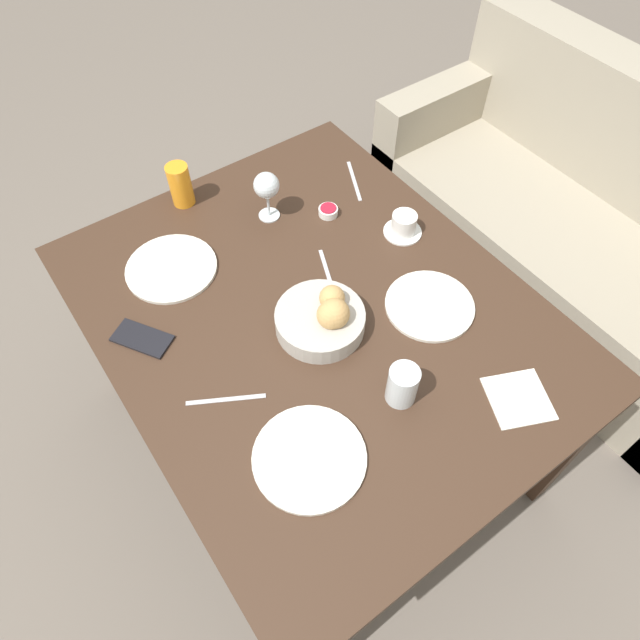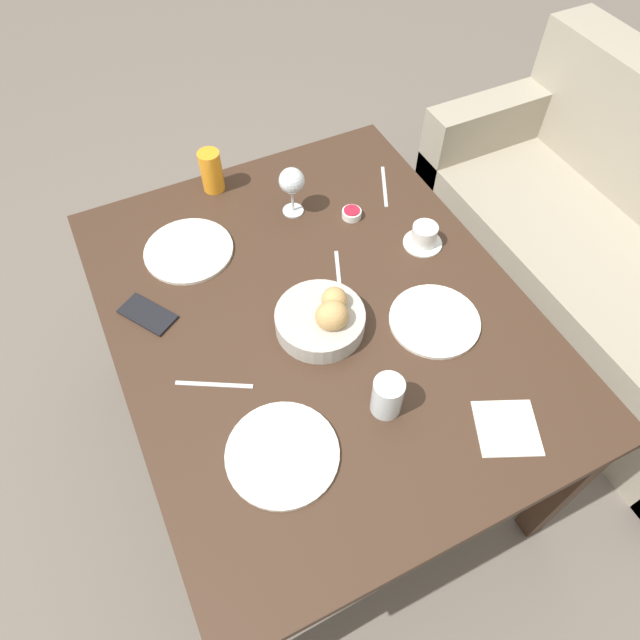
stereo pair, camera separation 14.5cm
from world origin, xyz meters
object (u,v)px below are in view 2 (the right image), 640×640
object	(u,v)px
plate_far_center	(434,321)
bread_basket	(324,318)
knife_silver	(214,385)
couch	(619,272)
napkin	(507,428)
water_tumbler	(387,396)
jam_bowl_berry	(352,213)
juice_glass	(211,171)
spoon_coffee	(338,270)
plate_near_left	(189,250)
fork_silver	(384,186)
wine_glass	(292,182)
coffee_cup	(424,236)
plate_near_right	(282,454)
cell_phone	(148,314)

from	to	relation	value
plate_far_center	bread_basket	bearing A→B (deg)	-112.13
plate_far_center	knife_silver	distance (m)	0.59
couch	napkin	bearing A→B (deg)	-65.53
water_tumbler	jam_bowl_berry	xyz separation A→B (m)	(-0.60, 0.23, -0.04)
juice_glass	napkin	world-z (taller)	juice_glass
couch	bread_basket	distance (m)	1.31
water_tumbler	spoon_coffee	distance (m)	0.44
couch	juice_glass	size ratio (longest dim) A/B	12.09
jam_bowl_berry	napkin	xyz separation A→B (m)	(0.77, -0.00, -0.01)
plate_near_left	napkin	distance (m)	0.98
couch	water_tumbler	world-z (taller)	couch
juice_glass	napkin	bearing A→B (deg)	16.78
fork_silver	plate_near_left	bearing A→B (deg)	-90.12
spoon_coffee	water_tumbler	bearing A→B (deg)	-12.37
wine_glass	fork_silver	xyz separation A→B (m)	(0.02, 0.31, -0.11)
coffee_cup	napkin	distance (m)	0.60
plate_near_right	water_tumbler	bearing A→B (deg)	90.57
knife_silver	couch	bearing A→B (deg)	91.65
fork_silver	jam_bowl_berry	bearing A→B (deg)	-64.57
couch	cell_phone	xyz separation A→B (m)	(-0.23, -1.63, 0.41)
knife_silver	plate_near_right	bearing A→B (deg)	18.07
plate_near_left	fork_silver	bearing A→B (deg)	89.88
juice_glass	wine_glass	size ratio (longest dim) A/B	0.86
wine_glass	napkin	xyz separation A→B (m)	(0.87, 0.14, -0.11)
plate_near_right	juice_glass	world-z (taller)	juice_glass
plate_near_right	napkin	bearing A→B (deg)	71.20
bread_basket	spoon_coffee	distance (m)	0.21
fork_silver	napkin	bearing A→B (deg)	-10.77
plate_far_center	spoon_coffee	distance (m)	0.31
coffee_cup	cell_phone	size ratio (longest dim) A/B	0.68
water_tumbler	knife_silver	distance (m)	0.42
bread_basket	plate_far_center	distance (m)	0.29
couch	jam_bowl_berry	bearing A→B (deg)	-108.46
plate_far_center	spoon_coffee	xyz separation A→B (m)	(-0.27, -0.15, -0.00)
plate_far_center	cell_phone	bearing A→B (deg)	-117.52
plate_near_left	plate_far_center	xyz separation A→B (m)	(0.52, 0.50, 0.00)
wine_glass	jam_bowl_berry	distance (m)	0.20
knife_silver	bread_basket	bearing A→B (deg)	96.80
plate_far_center	wine_glass	bearing A→B (deg)	-163.54
plate_near_left	spoon_coffee	bearing A→B (deg)	54.72
plate_far_center	juice_glass	xyz separation A→B (m)	(-0.75, -0.34, 0.06)
cell_phone	water_tumbler	bearing A→B (deg)	40.06
bread_basket	knife_silver	distance (m)	0.32
water_tumbler	cell_phone	world-z (taller)	water_tumbler
spoon_coffee	plate_near_right	bearing A→B (deg)	-39.69
coffee_cup	plate_near_left	bearing A→B (deg)	-113.26
juice_glass	cell_phone	size ratio (longest dim) A/B	0.80
napkin	cell_phone	bearing A→B (deg)	-136.11
wine_glass	coffee_cup	bearing A→B (deg)	44.25
knife_silver	cell_phone	size ratio (longest dim) A/B	1.03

